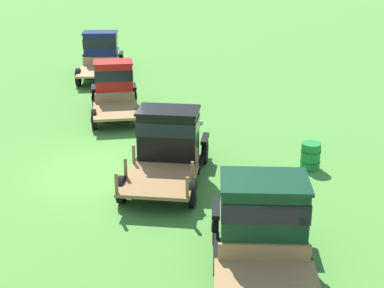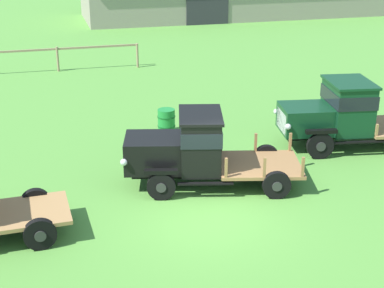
{
  "view_description": "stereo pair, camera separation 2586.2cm",
  "coord_description": "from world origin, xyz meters",
  "px_view_note": "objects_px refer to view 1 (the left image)",
  "views": [
    {
      "loc": [
        17.63,
        0.88,
        7.65
      ],
      "look_at": [
        0.36,
        2.81,
        1.0
      ],
      "focal_mm": 55.0,
      "sensor_mm": 36.0,
      "label": 1
    },
    {
      "loc": [
        -3.98,
        -13.32,
        7.49
      ],
      "look_at": [
        0.36,
        2.81,
        1.0
      ],
      "focal_mm": 55.0,
      "sensor_mm": 36.0,
      "label": 2
    }
  ],
  "objects_px": {
    "vintage_truck_midrow_center": "(170,139)",
    "vintage_truck_far_side": "(262,219)",
    "vintage_truck_foreground_near": "(101,53)",
    "oil_drum_near_fence": "(311,156)",
    "vintage_truck_second_in_line": "(114,86)"
  },
  "relations": [
    {
      "from": "vintage_truck_midrow_center",
      "to": "vintage_truck_second_in_line",
      "type": "bearing_deg",
      "value": -164.5
    },
    {
      "from": "vintage_truck_foreground_near",
      "to": "oil_drum_near_fence",
      "type": "relative_size",
      "value": 5.71
    },
    {
      "from": "vintage_truck_midrow_center",
      "to": "oil_drum_near_fence",
      "type": "relative_size",
      "value": 6.2
    },
    {
      "from": "vintage_truck_midrow_center",
      "to": "oil_drum_near_fence",
      "type": "height_order",
      "value": "vintage_truck_midrow_center"
    },
    {
      "from": "vintage_truck_second_in_line",
      "to": "vintage_truck_midrow_center",
      "type": "height_order",
      "value": "vintage_truck_second_in_line"
    },
    {
      "from": "vintage_truck_far_side",
      "to": "oil_drum_near_fence",
      "type": "bearing_deg",
      "value": 152.39
    },
    {
      "from": "vintage_truck_foreground_near",
      "to": "oil_drum_near_fence",
      "type": "height_order",
      "value": "vintage_truck_foreground_near"
    },
    {
      "from": "vintage_truck_midrow_center",
      "to": "vintage_truck_far_side",
      "type": "distance_m",
      "value": 5.99
    },
    {
      "from": "vintage_truck_second_in_line",
      "to": "oil_drum_near_fence",
      "type": "xyz_separation_m",
      "value": [
        6.88,
        6.42,
        -0.68
      ]
    },
    {
      "from": "vintage_truck_second_in_line",
      "to": "vintage_truck_midrow_center",
      "type": "distance_m",
      "value": 6.9
    },
    {
      "from": "vintage_truck_second_in_line",
      "to": "vintage_truck_far_side",
      "type": "xyz_separation_m",
      "value": [
        12.4,
        3.53,
        0.11
      ]
    },
    {
      "from": "vintage_truck_far_side",
      "to": "vintage_truck_midrow_center",
      "type": "bearing_deg",
      "value": -163.61
    },
    {
      "from": "vintage_truck_second_in_line",
      "to": "oil_drum_near_fence",
      "type": "bearing_deg",
      "value": 42.99
    },
    {
      "from": "vintage_truck_foreground_near",
      "to": "vintage_truck_midrow_center",
      "type": "height_order",
      "value": "vintage_truck_foreground_near"
    },
    {
      "from": "vintage_truck_midrow_center",
      "to": "vintage_truck_far_side",
      "type": "bearing_deg",
      "value": 16.39
    }
  ]
}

